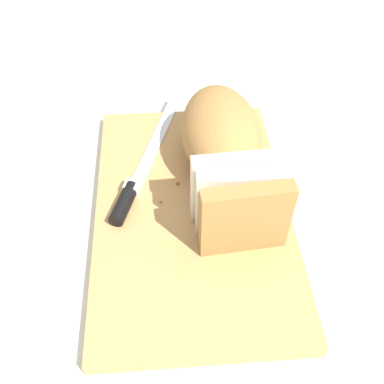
# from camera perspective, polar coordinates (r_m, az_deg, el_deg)

# --- Properties ---
(ground_plane) EXTENTS (3.00, 3.00, 0.00)m
(ground_plane) POSITION_cam_1_polar(r_m,az_deg,el_deg) (0.65, -0.00, -3.06)
(ground_plane) COLOR silver
(cutting_board) EXTENTS (0.44, 0.28, 0.02)m
(cutting_board) POSITION_cam_1_polar(r_m,az_deg,el_deg) (0.64, -0.00, -2.45)
(cutting_board) COLOR tan
(cutting_board) RESTS_ON ground_plane
(bread_loaf) EXTENTS (0.28, 0.14, 0.11)m
(bread_loaf) POSITION_cam_1_polar(r_m,az_deg,el_deg) (0.64, 4.14, 5.43)
(bread_loaf) COLOR #A8753D
(bread_loaf) RESTS_ON cutting_board
(bread_knife) EXTENTS (0.30, 0.10, 0.02)m
(bread_knife) POSITION_cam_1_polar(r_m,az_deg,el_deg) (0.66, -7.16, 1.15)
(bread_knife) COLOR silver
(bread_knife) RESTS_ON cutting_board
(crumb_near_knife) EXTENTS (0.01, 0.01, 0.01)m
(crumb_near_knife) POSITION_cam_1_polar(r_m,az_deg,el_deg) (0.66, -1.79, 1.14)
(crumb_near_knife) COLOR #996633
(crumb_near_knife) RESTS_ON cutting_board
(crumb_near_loaf) EXTENTS (0.00, 0.00, 0.00)m
(crumb_near_loaf) POSITION_cam_1_polar(r_m,az_deg,el_deg) (0.64, -3.95, -1.23)
(crumb_near_loaf) COLOR #996633
(crumb_near_loaf) RESTS_ON cutting_board
(crumb_stray_left) EXTENTS (0.01, 0.01, 0.01)m
(crumb_stray_left) POSITION_cam_1_polar(r_m,az_deg,el_deg) (0.65, 2.88, 0.67)
(crumb_stray_left) COLOR #996633
(crumb_stray_left) RESTS_ON cutting_board
(crumb_stray_right) EXTENTS (0.01, 0.01, 0.01)m
(crumb_stray_right) POSITION_cam_1_polar(r_m,az_deg,el_deg) (0.65, 3.05, 0.36)
(crumb_stray_right) COLOR #996633
(crumb_stray_right) RESTS_ON cutting_board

